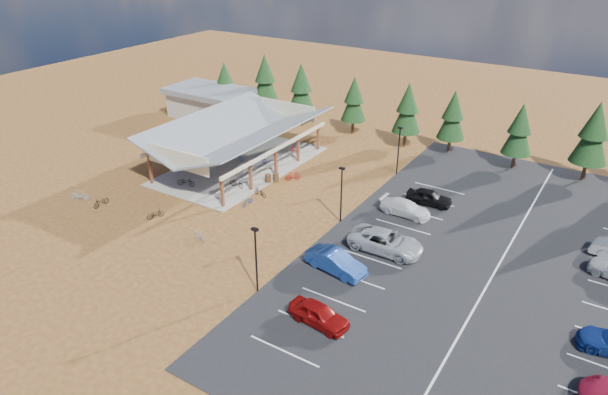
% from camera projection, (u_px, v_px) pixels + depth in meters
% --- Properties ---
extents(ground, '(140.00, 140.00, 0.00)m').
position_uv_depth(ground, '(280.00, 216.00, 48.16)').
color(ground, '#5D3118').
rests_on(ground, ground).
extents(asphalt_lot, '(27.00, 44.00, 0.04)m').
position_uv_depth(asphalt_lot, '(500.00, 262.00, 41.52)').
color(asphalt_lot, black).
rests_on(asphalt_lot, ground).
extents(concrete_pad, '(10.60, 18.60, 0.10)m').
position_uv_depth(concrete_pad, '(241.00, 165.00, 58.22)').
color(concrete_pad, gray).
rests_on(concrete_pad, ground).
extents(bike_pavilion, '(11.65, 19.40, 4.97)m').
position_uv_depth(bike_pavilion, '(239.00, 132.00, 56.53)').
color(bike_pavilion, brown).
rests_on(bike_pavilion, concrete_pad).
extents(outbuilding, '(11.00, 7.00, 3.90)m').
position_uv_depth(outbuilding, '(209.00, 102.00, 72.35)').
color(outbuilding, '#ADA593').
rests_on(outbuilding, ground).
extents(lamp_post_0, '(0.50, 0.25, 5.14)m').
position_uv_depth(lamp_post_0, '(256.00, 256.00, 36.89)').
color(lamp_post_0, black).
rests_on(lamp_post_0, ground).
extents(lamp_post_1, '(0.50, 0.25, 5.14)m').
position_uv_depth(lamp_post_1, '(341.00, 191.00, 45.93)').
color(lamp_post_1, black).
rests_on(lamp_post_1, ground).
extents(lamp_post_2, '(0.50, 0.25, 5.14)m').
position_uv_depth(lamp_post_2, '(399.00, 147.00, 54.97)').
color(lamp_post_2, black).
rests_on(lamp_post_2, ground).
extents(trash_bin_0, '(0.60, 0.60, 0.90)m').
position_uv_depth(trash_bin_0, '(268.00, 179.00, 54.20)').
color(trash_bin_0, '#48301A').
rests_on(trash_bin_0, ground).
extents(trash_bin_1, '(0.60, 0.60, 0.90)m').
position_uv_depth(trash_bin_1, '(276.00, 177.00, 54.48)').
color(trash_bin_1, '#48301A').
rests_on(trash_bin_1, ground).
extents(pine_0, '(2.92, 2.92, 6.79)m').
position_uv_depth(pine_0, '(225.00, 81.00, 74.04)').
color(pine_0, '#382314').
rests_on(pine_0, ground).
extents(pine_1, '(3.52, 3.52, 8.19)m').
position_uv_depth(pine_1, '(265.00, 78.00, 71.83)').
color(pine_1, '#382314').
rests_on(pine_1, ground).
extents(pine_2, '(3.45, 3.45, 8.04)m').
position_uv_depth(pine_2, '(301.00, 88.00, 67.92)').
color(pine_2, '#382314').
rests_on(pine_2, ground).
extents(pine_3, '(3.07, 3.07, 7.14)m').
position_uv_depth(pine_3, '(354.00, 99.00, 65.44)').
color(pine_3, '#382314').
rests_on(pine_3, ground).
extents(pine_4, '(3.25, 3.25, 7.56)m').
position_uv_depth(pine_4, '(408.00, 108.00, 61.32)').
color(pine_4, '#382314').
rests_on(pine_4, ground).
extents(pine_5, '(3.10, 3.10, 7.21)m').
position_uv_depth(pine_5, '(453.00, 115.00, 59.72)').
color(pine_5, '#382314').
rests_on(pine_5, ground).
extents(pine_6, '(3.07, 3.07, 7.15)m').
position_uv_depth(pine_6, '(520.00, 129.00, 55.70)').
color(pine_6, '#382314').
rests_on(pine_6, ground).
extents(pine_7, '(3.53, 3.53, 8.23)m').
position_uv_depth(pine_7, '(594.00, 133.00, 52.74)').
color(pine_7, '#382314').
rests_on(pine_7, ground).
extents(bike_0, '(1.91, 1.16, 0.95)m').
position_uv_depth(bike_0, '(186.00, 182.00, 53.27)').
color(bike_0, black).
rests_on(bike_0, concrete_pad).
extents(bike_1, '(1.58, 0.64, 0.93)m').
position_uv_depth(bike_1, '(206.00, 169.00, 56.02)').
color(bike_1, '#9DA0A6').
rests_on(bike_1, concrete_pad).
extents(bike_2, '(1.78, 0.69, 0.92)m').
position_uv_depth(bike_2, '(237.00, 156.00, 59.16)').
color(bike_2, navy).
rests_on(bike_2, concrete_pad).
extents(bike_3, '(1.70, 0.94, 0.98)m').
position_uv_depth(bike_3, '(250.00, 139.00, 63.88)').
color(bike_3, maroon).
rests_on(bike_3, concrete_pad).
extents(bike_4, '(1.82, 0.74, 0.93)m').
position_uv_depth(bike_4, '(237.00, 183.00, 53.09)').
color(bike_4, black).
rests_on(bike_4, concrete_pad).
extents(bike_5, '(1.57, 0.89, 0.91)m').
position_uv_depth(bike_5, '(245.00, 169.00, 56.15)').
color(bike_5, gray).
rests_on(bike_5, concrete_pad).
extents(bike_6, '(1.85, 0.81, 0.95)m').
position_uv_depth(bike_6, '(261.00, 158.00, 58.58)').
color(bike_6, '#263A9B').
rests_on(bike_6, concrete_pad).
extents(bike_7, '(1.66, 0.86, 0.96)m').
position_uv_depth(bike_7, '(295.00, 149.00, 60.96)').
color(bike_7, '#9D0D0D').
rests_on(bike_7, concrete_pad).
extents(bike_8, '(0.64, 1.72, 0.90)m').
position_uv_depth(bike_8, '(101.00, 202.00, 49.64)').
color(bike_8, black).
rests_on(bike_8, ground).
extents(bike_9, '(1.87, 1.20, 1.09)m').
position_uv_depth(bike_9, '(80.00, 195.00, 50.64)').
color(bike_9, '#989B9F').
rests_on(bike_9, ground).
extents(bike_12, '(1.15, 1.63, 0.81)m').
position_uv_depth(bike_12, '(155.00, 214.00, 47.62)').
color(bike_12, black).
rests_on(bike_12, ground).
extents(bike_13, '(1.57, 0.79, 0.91)m').
position_uv_depth(bike_13, '(199.00, 236.00, 44.21)').
color(bike_13, gray).
rests_on(bike_13, ground).
extents(bike_14, '(0.61, 1.57, 0.81)m').
position_uv_depth(bike_14, '(247.00, 202.00, 49.77)').
color(bike_14, navy).
rests_on(bike_14, ground).
extents(bike_15, '(1.49, 1.46, 0.98)m').
position_uv_depth(bike_15, '(293.00, 176.00, 54.71)').
color(bike_15, '#9A0A0F').
rests_on(bike_15, ground).
extents(bike_16, '(1.68, 0.87, 0.84)m').
position_uv_depth(bike_16, '(260.00, 192.00, 51.53)').
color(bike_16, black).
rests_on(bike_16, ground).
extents(car_0, '(4.33, 2.07, 1.43)m').
position_uv_depth(car_0, '(319.00, 314.00, 34.78)').
color(car_0, maroon).
rests_on(car_0, asphalt_lot).
extents(car_1, '(5.01, 2.38, 1.59)m').
position_uv_depth(car_1, '(336.00, 262.00, 40.05)').
color(car_1, navy).
rests_on(car_1, asphalt_lot).
extents(car_2, '(6.03, 2.92, 1.65)m').
position_uv_depth(car_2, '(386.00, 242.00, 42.58)').
color(car_2, '#A8AAAF').
rests_on(car_2, asphalt_lot).
extents(car_3, '(4.62, 1.96, 1.33)m').
position_uv_depth(car_3, '(405.00, 208.00, 48.01)').
color(car_3, silver).
rests_on(car_3, asphalt_lot).
extents(car_4, '(4.29, 2.02, 1.42)m').
position_uv_depth(car_4, '(429.00, 197.00, 49.84)').
color(car_4, black).
rests_on(car_4, asphalt_lot).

